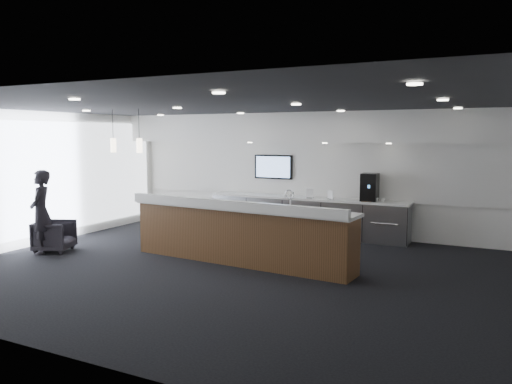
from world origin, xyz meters
The scene contains 22 objects.
ground centered at (0.00, 0.00, 0.00)m, with size 10.00×10.00×0.00m, color black.
ceiling centered at (0.00, 0.00, 3.00)m, with size 10.00×8.00×0.02m, color black.
back_wall centered at (0.00, 4.00, 1.50)m, with size 10.00×0.02×3.00m, color white.
left_wall centered at (-5.00, 0.00, 1.50)m, with size 0.02×8.00×3.00m, color white.
soffit_bulkhead centered at (0.00, 3.55, 2.65)m, with size 10.00×0.90×0.70m, color white.
alcove_panel centered at (0.00, 3.97, 1.60)m, with size 9.80×0.06×1.40m, color white.
window_blinds_wall centered at (-4.96, 0.00, 1.50)m, with size 0.04×7.36×2.55m, color silver.
back_credenza centered at (0.00, 3.64, 0.48)m, with size 5.06×0.66×0.95m.
wall_tv centered at (-1.00, 3.91, 1.65)m, with size 1.05×0.08×0.62m.
pendant_left centered at (-2.40, 0.80, 2.25)m, with size 0.12×0.12×0.30m, color #FDE7C5.
pendant_right centered at (-3.10, 0.80, 2.25)m, with size 0.12×0.12×0.30m, color #FDE7C5.
ceiling_can_lights centered at (0.00, 0.00, 2.97)m, with size 7.00×5.00×0.02m, color white, non-canonical shape.
service_counter centered at (-0.16, 0.52, 0.58)m, with size 4.73×1.14×1.49m.
coffee_machine centered at (1.58, 3.63, 1.27)m, with size 0.38×0.50×0.64m.
info_sign_left centered at (0.15, 3.50, 1.07)m, with size 0.17×0.02×0.24m, color white.
info_sign_right centered at (0.67, 3.52, 1.05)m, with size 0.16×0.02×0.21m, color white.
armchair centered at (-4.14, -0.40, 0.33)m, with size 0.71×0.73×0.66m, color black.
lounge_guest centered at (-4.22, -0.65, 0.87)m, with size 0.64×0.42×1.75m, color black.
cup_0 centered at (1.90, 3.57, 1.00)m, with size 0.10×0.10×0.09m, color white.
cup_1 centered at (1.76, 3.57, 1.00)m, with size 0.10×0.10×0.09m, color white.
cup_2 centered at (1.62, 3.57, 1.00)m, with size 0.10×0.10×0.09m, color white.
cup_3 centered at (1.48, 3.57, 1.00)m, with size 0.10×0.10×0.09m, color white.
Camera 1 is at (4.36, -7.80, 2.45)m, focal length 35.00 mm.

